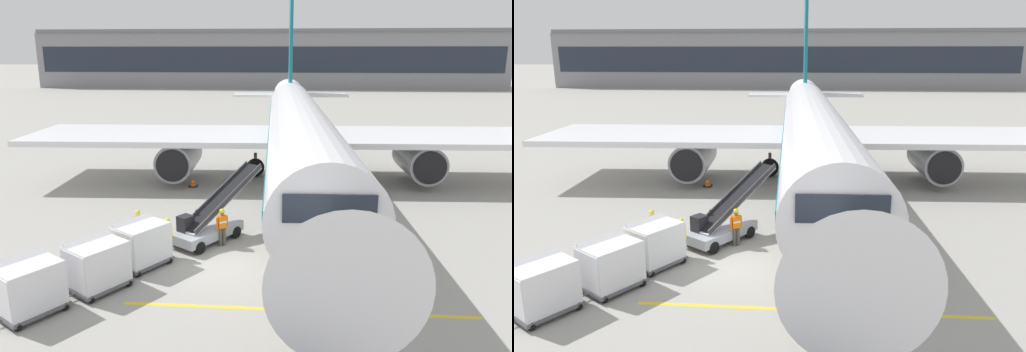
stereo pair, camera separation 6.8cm
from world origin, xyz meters
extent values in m
plane|color=#9E9B93|center=(0.00, 0.00, 0.00)|extent=(600.00, 600.00, 0.00)
cylinder|color=white|center=(3.06, 13.16, 3.57)|extent=(5.39, 35.85, 3.82)
cube|color=#146B7A|center=(3.06, 13.16, 3.57)|extent=(5.37, 34.42, 0.46)
cone|color=white|center=(3.93, -6.59, 3.57)|extent=(3.80, 3.98, 3.63)
cone|color=white|center=(2.14, 34.06, 3.85)|extent=(3.52, 6.25, 3.25)
cube|color=white|center=(-6.22, 13.64, 2.99)|extent=(17.26, 7.88, 0.36)
cylinder|color=#93969E|center=(-4.79, 12.99, 1.63)|extent=(2.57, 4.74, 2.37)
cylinder|color=black|center=(-4.69, 10.62, 1.63)|extent=(2.02, 0.21, 2.01)
cube|color=white|center=(12.26, 14.46, 2.99)|extent=(17.26, 7.88, 0.36)
cylinder|color=#93969E|center=(10.89, 13.68, 1.63)|extent=(2.57, 4.74, 2.37)
cylinder|color=black|center=(11.00, 11.32, 1.63)|extent=(2.02, 0.21, 2.01)
cube|color=#146B7A|center=(2.20, 32.53, 9.69)|extent=(0.47, 4.29, 10.72)
cube|color=white|center=(2.22, 32.22, 4.14)|extent=(11.65, 3.36, 0.20)
cube|color=#1E2633|center=(3.81, -3.92, 4.14)|extent=(2.75, 1.84, 0.84)
cylinder|color=#47474C|center=(3.53, 2.46, 1.14)|extent=(0.22, 0.22, 1.03)
sphere|color=black|center=(3.53, 2.46, 0.63)|extent=(1.26, 1.26, 1.26)
cylinder|color=#47474C|center=(0.11, 14.82, 1.14)|extent=(0.22, 0.22, 1.03)
sphere|color=black|center=(0.11, 14.82, 0.63)|extent=(1.26, 1.26, 1.26)
cylinder|color=#47474C|center=(5.84, 15.07, 1.14)|extent=(0.22, 0.22, 1.03)
sphere|color=black|center=(5.84, 15.07, 0.63)|extent=(1.26, 1.26, 1.26)
cube|color=#A3A8B2|center=(-1.12, 2.64, 0.50)|extent=(3.22, 3.72, 0.44)
cube|color=black|center=(-1.94, 2.06, 1.07)|extent=(0.80, 0.81, 0.70)
cylinder|color=#333338|center=(-1.56, 2.63, 1.12)|extent=(0.08, 0.08, 0.80)
cube|color=#A3A8B2|center=(-0.47, 3.61, 1.82)|extent=(3.41, 4.47, 2.34)
cube|color=black|center=(-0.47, 3.61, 1.91)|extent=(3.21, 4.28, 2.19)
cube|color=#333338|center=(-0.10, 3.37, 1.94)|extent=(2.68, 3.96, 2.37)
cube|color=#333338|center=(-0.83, 3.85, 1.94)|extent=(2.68, 3.96, 2.37)
cylinder|color=black|center=(0.16, 3.22, 0.28)|extent=(0.48, 0.58, 0.56)
cylinder|color=black|center=(-1.07, 4.04, 0.28)|extent=(0.48, 0.58, 0.56)
cylinder|color=black|center=(-1.17, 1.24, 0.28)|extent=(0.48, 0.58, 0.56)
cylinder|color=black|center=(-2.39, 2.06, 0.28)|extent=(0.48, 0.58, 0.56)
cube|color=#515156|center=(-3.24, -0.09, 0.21)|extent=(2.44, 2.55, 0.12)
cylinder|color=#4C4C51|center=(-3.98, -1.22, 0.20)|extent=(0.45, 0.62, 0.07)
cube|color=silver|center=(-3.24, -0.09, 1.02)|extent=(2.30, 2.41, 1.50)
cube|color=silver|center=(-3.58, 0.14, 1.54)|extent=(1.71, 2.00, 0.74)
cube|color=silver|center=(-3.77, -0.90, 1.02)|extent=(1.22, 0.82, 1.38)
sphere|color=black|center=(-4.25, -0.38, 0.15)|extent=(0.30, 0.30, 0.30)
sphere|color=black|center=(-3.11, -1.14, 0.15)|extent=(0.30, 0.30, 0.30)
sphere|color=black|center=(-3.36, 0.95, 0.15)|extent=(0.30, 0.30, 0.30)
sphere|color=black|center=(-2.23, 0.20, 0.15)|extent=(0.30, 0.30, 0.30)
cube|color=#515156|center=(-4.22, -2.19, 0.21)|extent=(2.44, 2.55, 0.12)
cylinder|color=#4C4C51|center=(-4.97, -3.31, 0.20)|extent=(0.45, 0.62, 0.07)
cube|color=silver|center=(-4.22, -2.19, 1.02)|extent=(2.30, 2.41, 1.50)
cube|color=silver|center=(-4.56, -1.96, 1.54)|extent=(1.71, 2.00, 0.74)
cube|color=silver|center=(-4.75, -2.99, 1.02)|extent=(1.22, 0.82, 1.38)
sphere|color=black|center=(-5.23, -2.48, 0.15)|extent=(0.30, 0.30, 0.30)
sphere|color=black|center=(-4.09, -3.23, 0.15)|extent=(0.30, 0.30, 0.30)
sphere|color=black|center=(-4.34, -1.14, 0.15)|extent=(0.30, 0.30, 0.30)
sphere|color=black|center=(-3.21, -1.90, 0.15)|extent=(0.30, 0.30, 0.30)
cube|color=#515156|center=(-5.78, -4.03, 0.21)|extent=(2.44, 2.55, 0.12)
cube|color=silver|center=(-5.78, -4.03, 1.02)|extent=(2.30, 2.41, 1.50)
cube|color=silver|center=(-6.12, -3.80, 1.54)|extent=(1.71, 2.00, 0.74)
sphere|color=black|center=(-5.66, -5.07, 0.15)|extent=(0.30, 0.30, 0.30)
sphere|color=black|center=(-5.90, -2.99, 0.15)|extent=(0.30, 0.30, 0.30)
sphere|color=black|center=(-4.77, -3.74, 0.15)|extent=(0.30, 0.30, 0.30)
cylinder|color=#333847|center=(-3.87, 1.70, 0.43)|extent=(0.15, 0.15, 0.86)
cylinder|color=#333847|center=(-4.04, 1.76, 0.43)|extent=(0.15, 0.15, 0.86)
cube|color=orange|center=(-3.96, 1.73, 1.15)|extent=(0.44, 0.35, 0.58)
cube|color=white|center=(-4.00, 1.61, 1.15)|extent=(0.33, 0.12, 0.08)
sphere|color=beige|center=(-3.96, 1.73, 1.56)|extent=(0.21, 0.21, 0.21)
sphere|color=yellow|center=(-3.96, 1.73, 1.63)|extent=(0.23, 0.23, 0.23)
cylinder|color=orange|center=(-3.73, 1.65, 1.10)|extent=(0.09, 0.09, 0.56)
cylinder|color=orange|center=(-4.19, 1.80, 1.10)|extent=(0.09, 0.09, 0.56)
cylinder|color=#514C42|center=(-2.44, 0.87, 0.43)|extent=(0.15, 0.15, 0.86)
cylinder|color=#514C42|center=(-2.33, 0.73, 0.43)|extent=(0.15, 0.15, 0.86)
cube|color=yellow|center=(-2.39, 0.80, 1.15)|extent=(0.42, 0.45, 0.58)
cube|color=white|center=(-2.29, 0.87, 1.15)|extent=(0.22, 0.28, 0.08)
sphere|color=#9E7051|center=(-2.39, 0.80, 1.56)|extent=(0.21, 0.21, 0.21)
sphere|color=yellow|center=(-2.39, 0.80, 1.63)|extent=(0.23, 0.23, 0.23)
cylinder|color=yellow|center=(-2.53, 0.99, 1.10)|extent=(0.09, 0.09, 0.56)
cylinder|color=yellow|center=(-2.24, 0.61, 1.10)|extent=(0.09, 0.09, 0.56)
cylinder|color=#514C42|center=(-0.24, 2.27, 0.43)|extent=(0.15, 0.15, 0.86)
cylinder|color=#514C42|center=(-0.39, 2.17, 0.43)|extent=(0.15, 0.15, 0.86)
cube|color=orange|center=(-0.31, 2.22, 1.15)|extent=(0.45, 0.41, 0.58)
cube|color=white|center=(-0.25, 2.11, 1.15)|extent=(0.29, 0.19, 0.08)
sphere|color=brown|center=(-0.31, 2.22, 1.56)|extent=(0.21, 0.21, 0.21)
sphere|color=yellow|center=(-0.31, 2.22, 1.63)|extent=(0.23, 0.23, 0.23)
cylinder|color=orange|center=(-0.11, 2.35, 1.10)|extent=(0.09, 0.09, 0.56)
cylinder|color=orange|center=(-0.52, 2.09, 1.10)|extent=(0.09, 0.09, 0.56)
cylinder|color=#333847|center=(-4.32, -1.18, 0.43)|extent=(0.15, 0.15, 0.86)
cylinder|color=#333847|center=(-4.20, -1.04, 0.43)|extent=(0.15, 0.15, 0.86)
cube|color=yellow|center=(-4.26, -1.11, 1.15)|extent=(0.43, 0.44, 0.58)
cube|color=white|center=(-4.36, -1.03, 1.15)|extent=(0.23, 0.26, 0.08)
sphere|color=#9E7051|center=(-4.26, -1.11, 1.56)|extent=(0.21, 0.21, 0.21)
sphere|color=yellow|center=(-4.26, -1.11, 1.63)|extent=(0.23, 0.23, 0.23)
cylinder|color=yellow|center=(-4.42, -1.29, 1.10)|extent=(0.09, 0.09, 0.56)
cylinder|color=yellow|center=(-4.10, -0.93, 1.10)|extent=(0.09, 0.09, 0.56)
cube|color=black|center=(-3.66, 11.81, 0.03)|extent=(0.53, 0.53, 0.05)
cone|color=orange|center=(-3.66, 11.81, 0.33)|extent=(0.42, 0.42, 0.56)
cylinder|color=white|center=(-3.66, 11.81, 0.36)|extent=(0.23, 0.23, 0.07)
cube|color=yellow|center=(3.23, 13.16, 0.00)|extent=(0.20, 110.00, 0.01)
cube|color=yellow|center=(3.06, -3.13, 0.00)|extent=(12.00, 0.20, 0.01)
cube|color=gray|center=(-4.06, 103.28, 6.33)|extent=(107.99, 17.54, 12.66)
cube|color=#1E2633|center=(-4.06, 94.46, 6.65)|extent=(104.75, 0.10, 5.70)
cube|color=slate|center=(-4.06, 101.53, 13.01)|extent=(106.91, 14.91, 0.70)
camera|label=1|loc=(2.84, -17.84, 8.45)|focal=33.98mm
camera|label=2|loc=(2.91, -17.83, 8.45)|focal=33.98mm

